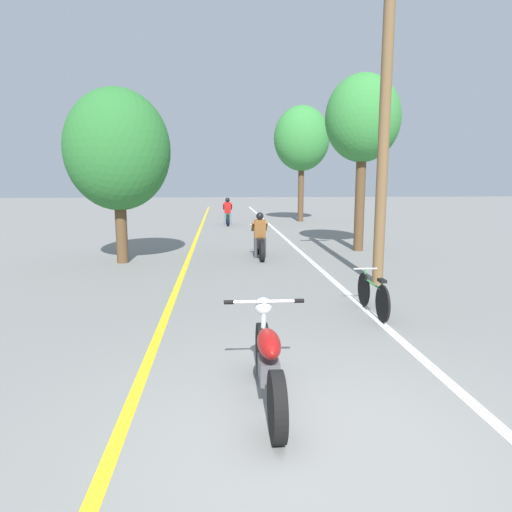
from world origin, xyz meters
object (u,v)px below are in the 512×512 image
Objects in this scene: roadside_tree_right_far at (302,139)px; bicycle_parked at (373,295)px; utility_pole at (385,110)px; roadside_tree_left at (118,151)px; motorcycle_rider_far at (228,215)px; motorcycle_rider_lead at (260,241)px; roadside_tree_right_near at (363,120)px; motorcycle_foreground at (268,361)px.

roadside_tree_right_far reaches higher than bicycle_parked.
utility_pole is 1.55× the size of roadside_tree_left.
roadside_tree_right_far is 3.94× the size of bicycle_parked.
roadside_tree_right_far is 18.73m from bicycle_parked.
roadside_tree_right_far is at bearing 86.22° from utility_pole.
utility_pole is 14.77m from motorcycle_rider_far.
roadside_tree_right_near is at bearing 18.70° from motorcycle_rider_lead.
motorcycle_foreground is 0.99× the size of motorcycle_rider_lead.
roadside_tree_right_far is (0.01, 10.99, 0.37)m from roadside_tree_right_near.
roadside_tree_left is at bearing 110.85° from motorcycle_foreground.
motorcycle_foreground is 9.09m from motorcycle_rider_lead.
roadside_tree_left reaches higher than bicycle_parked.
roadside_tree_right_near is 8.35m from bicycle_parked.
roadside_tree_right_near is 1.18× the size of roadside_tree_left.
motorcycle_foreground is (-4.10, -10.21, -3.76)m from roadside_tree_right_near.
roadside_tree_right_far is 3.12× the size of motorcycle_rider_lead.
roadside_tree_left is (-7.35, -12.68, -1.46)m from roadside_tree_right_far.
roadside_tree_right_near is 2.79× the size of motorcycle_foreground.
motorcycle_rider_lead is at bearing -85.69° from motorcycle_rider_far.
utility_pole is 4.57× the size of bicycle_parked.
motorcycle_rider_lead is (-2.34, 3.71, -3.28)m from utility_pole.
motorcycle_rider_far reaches higher than motorcycle_foreground.
roadside_tree_left is at bearing 134.70° from bicycle_parked.
motorcycle_rider_lead is 6.18m from bicycle_parked.
motorcycle_rider_far is (-4.17, 9.20, -3.66)m from roadside_tree_right_near.
utility_pole is at bearing -57.72° from motorcycle_rider_lead.
roadside_tree_right_near is 2.76× the size of motorcycle_rider_lead.
roadside_tree_right_far is at bearing 74.38° from motorcycle_rider_lead.
motorcycle_foreground is 19.41m from motorcycle_rider_far.
motorcycle_rider_lead is (0.71, 9.06, 0.08)m from motorcycle_foreground.
utility_pole is 4.99m from roadside_tree_right_near.
motorcycle_foreground is at bearing -94.48° from motorcycle_rider_lead.
utility_pole reaches higher than roadside_tree_left.
bicycle_parked is (2.16, 3.06, -0.10)m from motorcycle_foreground.
bicycle_parked is (-0.89, -2.29, -3.46)m from utility_pole.
roadside_tree_right_far reaches higher than roadside_tree_right_near.
motorcycle_foreground reaches higher than bicycle_parked.
roadside_tree_right_far reaches higher than roadside_tree_left.
utility_pole is 3.74× the size of motorcycle_rider_far.
roadside_tree_right_far is at bearing 83.89° from bicycle_parked.
utility_pole is at bearing -102.11° from roadside_tree_right_near.
motorcycle_rider_far reaches higher than bicycle_parked.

